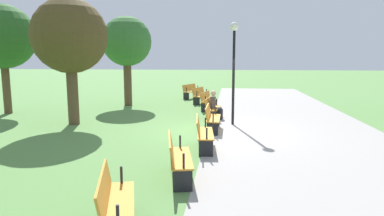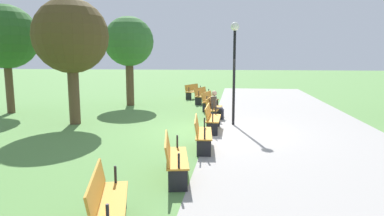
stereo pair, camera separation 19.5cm
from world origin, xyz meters
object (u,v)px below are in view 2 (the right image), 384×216
(bench_0, at_px, (194,91))
(person_seated, at_px, (216,104))
(bench_4, at_px, (212,118))
(lamp_post, at_px, (234,54))
(tree_0, at_px, (129,42))
(tree_1, at_px, (71,37))
(bench_7, at_px, (106,202))
(bench_2, at_px, (209,100))
(tree_3, at_px, (5,37))
(bench_5, at_px, (201,133))
(bench_1, at_px, (202,95))
(bench_3, at_px, (213,108))
(bench_6, at_px, (174,157))

(bench_0, height_order, person_seated, person_seated)
(bench_4, relative_size, lamp_post, 0.42)
(bench_0, bearing_deg, tree_0, -18.39)
(bench_0, xyz_separation_m, tree_1, (8.80, -3.55, 2.86))
(bench_0, xyz_separation_m, bench_7, (16.53, 0.79, 0.00))
(bench_2, bearing_deg, lamp_post, 29.60)
(tree_3, bearing_deg, bench_4, 74.45)
(bench_4, xyz_separation_m, tree_3, (-2.66, -9.56, 3.00))
(bench_5, height_order, bench_7, same)
(bench_1, xyz_separation_m, bench_5, (9.53, 0.92, 0.00))
(bench_3, distance_m, bench_5, 4.81)
(bench_2, height_order, bench_5, same)
(bench_1, relative_size, bench_4, 1.04)
(bench_0, bearing_deg, bench_6, 27.57)
(bench_1, height_order, bench_3, same)
(bench_3, bearing_deg, bench_5, 5.52)
(bench_6, relative_size, person_seated, 1.40)
(bench_0, bearing_deg, bench_3, 35.80)
(person_seated, bearing_deg, bench_7, -0.82)
(bench_3, bearing_deg, bench_4, 8.26)
(tree_0, bearing_deg, tree_3, -55.79)
(bench_3, bearing_deg, tree_0, -120.78)
(tree_0, bearing_deg, bench_0, 139.53)
(bench_4, xyz_separation_m, bench_5, (2.41, -0.12, 0.00))
(person_seated, distance_m, tree_1, 6.26)
(bench_0, distance_m, person_seated, 7.35)
(bench_0, distance_m, bench_7, 16.55)
(bench_1, height_order, bench_2, same)
(tree_3, bearing_deg, person_seated, 87.77)
(bench_5, distance_m, tree_1, 6.70)
(bench_5, height_order, tree_0, tree_0)
(bench_4, xyz_separation_m, tree_1, (-0.60, -5.37, 2.86))
(bench_3, xyz_separation_m, bench_4, (2.41, 0.12, 0.00))
(bench_7, relative_size, tree_0, 0.36)
(bench_3, height_order, lamp_post, lamp_post)
(bench_5, distance_m, lamp_post, 4.33)
(person_seated, relative_size, tree_1, 0.25)
(bench_1, relative_size, lamp_post, 0.44)
(bench_0, relative_size, bench_2, 1.00)
(bench_1, bearing_deg, tree_1, -17.06)
(bench_0, relative_size, person_seated, 1.40)
(bench_4, distance_m, person_seated, 2.29)
(tree_3, bearing_deg, tree_0, 124.21)
(bench_0, height_order, bench_4, same)
(bench_1, relative_size, person_seated, 1.40)
(bench_0, xyz_separation_m, bench_2, (4.61, 1.36, 0.00))
(bench_7, xyz_separation_m, tree_1, (-7.72, -4.34, 2.86))
(bench_1, xyz_separation_m, lamp_post, (5.93, 1.78, 2.23))
(bench_0, relative_size, bench_7, 0.99)
(lamp_post, bearing_deg, tree_0, -129.94)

